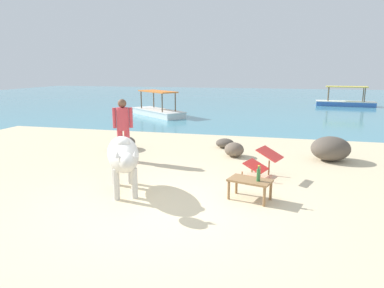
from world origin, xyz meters
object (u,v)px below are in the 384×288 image
low_bench_table (250,183)px  person_standing (123,125)px  bottle (258,175)px  boat_white (158,110)px  cow (123,155)px  deck_chair_far (263,161)px  boat_blue (345,102)px

low_bench_table → person_standing: size_ratio=0.53×
bottle → boat_white: boat_white is taller
cow → deck_chair_far: cow is taller
low_bench_table → person_standing: bearing=165.7°
bottle → deck_chair_far: bottle is taller
deck_chair_far → boat_white: size_ratio=0.25×
cow → bottle: size_ratio=6.58×
deck_chair_far → boat_blue: (4.51, 17.20, -0.13)m
cow → low_bench_table: cow is taller
low_bench_table → boat_blue: boat_blue is taller
boat_white → cow: bearing=-33.9°
cow → deck_chair_far: bearing=92.8°
low_bench_table → bottle: (0.15, -0.06, 0.18)m
cow → person_standing: (-1.03, 2.19, 0.20)m
person_standing → cow: bearing=1.3°
person_standing → boat_blue: size_ratio=0.43×
bottle → boat_blue: 19.21m
low_bench_table → deck_chair_far: bearing=99.5°
boat_white → person_standing: bearing=-36.2°
cow → deck_chair_far: 3.05m
cow → low_bench_table: (2.41, 0.19, -0.42)m
bottle → deck_chair_far: bearing=89.7°
low_bench_table → bottle: 0.24m
bottle → person_standing: bearing=150.1°
cow → bottle: (2.56, 0.13, -0.24)m
deck_chair_far → person_standing: 3.69m
deck_chair_far → boat_blue: 17.78m
boat_blue → deck_chair_far: bearing=80.2°
bottle → boat_white: 12.46m
cow → person_standing: person_standing is taller
cow → boat_blue: bearing=130.2°
deck_chair_far → cow: bearing=51.6°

